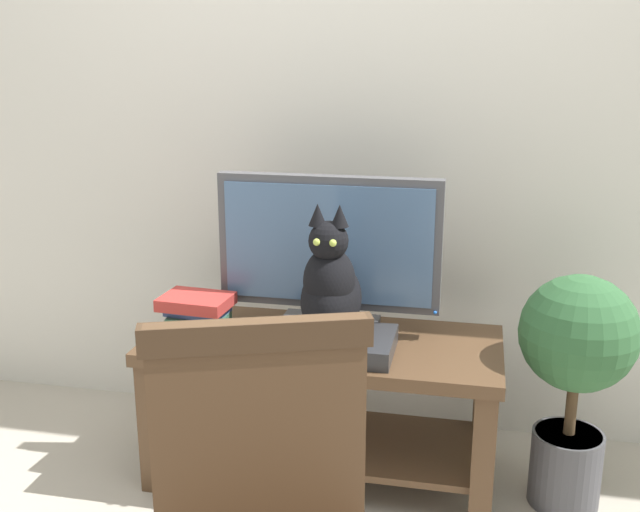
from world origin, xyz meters
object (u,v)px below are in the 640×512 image
at_px(media_box, 331,343).
at_px(cat, 331,288).
at_px(potted_plant, 576,364).
at_px(tv_stand, 323,382).
at_px(book_stack, 197,314).
at_px(tv, 329,251).

bearing_deg(media_box, cat, -86.06).
bearing_deg(cat, potted_plant, 7.65).
relative_size(tv_stand, media_box, 2.93).
relative_size(book_stack, potted_plant, 0.32).
bearing_deg(cat, tv_stand, 112.91).
bearing_deg(cat, book_stack, 170.92).
bearing_deg(potted_plant, media_box, -173.59).
relative_size(cat, book_stack, 1.76).
relative_size(tv_stand, tv, 1.56).
height_order(tv, media_box, tv).
bearing_deg(tv, cat, -76.93).
xyz_separation_m(tv_stand, book_stack, (-0.43, -0.04, 0.23)).
bearing_deg(book_stack, cat, -9.08).
xyz_separation_m(cat, book_stack, (-0.48, 0.08, -0.15)).
distance_m(book_stack, potted_plant, 1.25).
xyz_separation_m(tv, book_stack, (-0.43, -0.13, -0.22)).
bearing_deg(media_box, book_stack, 172.87).
relative_size(cat, potted_plant, 0.56).
bearing_deg(tv_stand, tv, 89.98).
xyz_separation_m(tv_stand, potted_plant, (0.82, -0.01, 0.15)).
relative_size(tv, potted_plant, 0.97).
xyz_separation_m(tv, cat, (0.05, -0.20, -0.06)).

